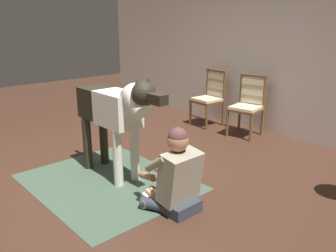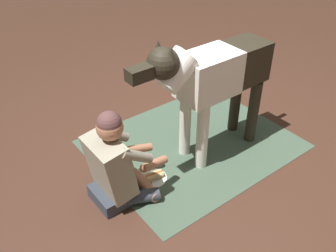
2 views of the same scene
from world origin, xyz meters
name	(u,v)px [view 2 (image 2 of 2)]	position (x,y,z in m)	size (l,w,h in m)	color
ground_plane	(201,145)	(0.00, 0.00, 0.00)	(14.10, 14.10, 0.00)	#41271C
area_rug	(193,144)	(0.06, -0.06, 0.00)	(1.92, 1.57, 0.01)	#3E5241
person_sitting_on_floor	(115,165)	(1.04, 0.11, 0.36)	(0.64, 0.58, 0.87)	#313742
large_dog	(213,77)	(0.01, 0.11, 0.82)	(1.62, 0.35, 1.26)	white
hot_dog_on_plate	(153,177)	(0.68, 0.11, 0.02)	(0.26, 0.26, 0.06)	silver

